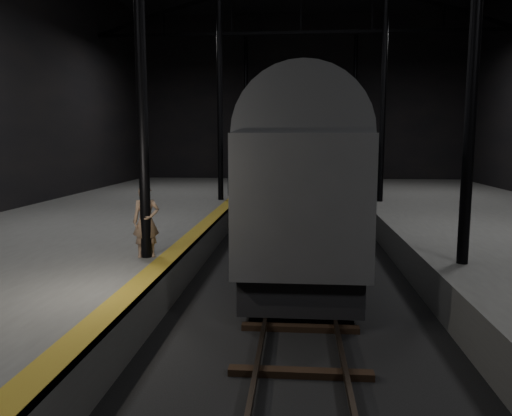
# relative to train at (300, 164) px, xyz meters

# --- Properties ---
(ground) EXTENTS (44.00, 44.00, 0.00)m
(ground) POSITION_rel_train_xyz_m (0.00, -3.74, -2.96)
(ground) COLOR black
(ground) RESTS_ON ground
(platform_left) EXTENTS (9.00, 43.80, 1.00)m
(platform_left) POSITION_rel_train_xyz_m (-7.50, -3.74, -2.46)
(platform_left) COLOR #50504E
(platform_left) RESTS_ON ground
(tactile_strip) EXTENTS (0.50, 43.80, 0.01)m
(tactile_strip) POSITION_rel_train_xyz_m (-3.25, -3.74, -1.95)
(tactile_strip) COLOR #8C6319
(tactile_strip) RESTS_ON platform_left
(track) EXTENTS (2.40, 43.00, 0.24)m
(track) POSITION_rel_train_xyz_m (0.00, -3.74, -2.89)
(track) COLOR #3F3328
(track) RESTS_ON ground
(train) EXTENTS (2.97, 19.83, 5.30)m
(train) POSITION_rel_train_xyz_m (0.00, 0.00, 0.00)
(train) COLOR #94979B
(train) RESTS_ON ground
(woman) EXTENTS (0.75, 0.62, 1.78)m
(woman) POSITION_rel_train_xyz_m (-3.80, -7.71, -1.06)
(woman) COLOR #98775D
(woman) RESTS_ON platform_left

